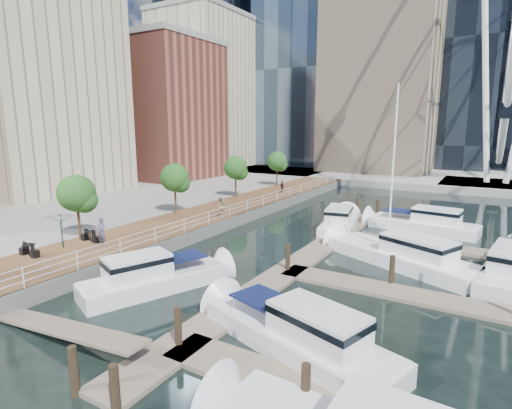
{
  "coord_description": "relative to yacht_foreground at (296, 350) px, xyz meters",
  "views": [
    {
      "loc": [
        13.24,
        -13.15,
        8.87
      ],
      "look_at": [
        -1.96,
        12.55,
        3.0
      ],
      "focal_mm": 28.0,
      "sensor_mm": 36.0,
      "label": 1
    }
  ],
  "objects": [
    {
      "name": "pedestrian_far",
      "position": [
        -15.4,
        29.02,
        1.74
      ],
      "size": [
        0.92,
        0.78,
        1.48
      ],
      "primitive_type": "imported",
      "rotation": [
        0.0,
        0.0,
        2.56
      ],
      "color": "#343941",
      "rests_on": "boardwalk"
    },
    {
      "name": "midrise_condos",
      "position": [
        -40.73,
        26.49,
        13.42
      ],
      "size": [
        19.0,
        67.0,
        28.0
      ],
      "color": "#BCAD8E",
      "rests_on": "ground"
    },
    {
      "name": "pedestrian_near",
      "position": [
        -15.84,
        3.36,
        1.98
      ],
      "size": [
        0.78,
        0.58,
        1.96
      ],
      "primitive_type": "imported",
      "rotation": [
        0.0,
        0.0,
        0.17
      ],
      "color": "#484860",
      "rests_on": "boardwalk"
    },
    {
      "name": "land_inland",
      "position": [
        -43.17,
        14.68,
        0.5
      ],
      "size": [
        48.0,
        90.0,
        1.0
      ],
      "primitive_type": "cube",
      "color": "gray",
      "rests_on": "ground"
    },
    {
      "name": "floating_docks",
      "position": [
        0.8,
        9.66,
        0.49
      ],
      "size": [
        16.0,
        34.0,
        2.6
      ],
      "color": "#6D6051",
      "rests_on": "ground"
    },
    {
      "name": "pier",
      "position": [
        6.83,
        51.68,
        0.5
      ],
      "size": [
        14.0,
        12.0,
        1.0
      ],
      "primitive_type": "cube",
      "color": "gray",
      "rests_on": "ground"
    },
    {
      "name": "seawall",
      "position": [
        -13.17,
        14.68,
        0.5
      ],
      "size": [
        0.25,
        60.0,
        1.0
      ],
      "primitive_type": "cube",
      "color": "#595954",
      "rests_on": "ground"
    },
    {
      "name": "railing",
      "position": [
        -13.27,
        14.68,
        1.52
      ],
      "size": [
        0.1,
        60.0,
        1.05
      ],
      "primitive_type": null,
      "color": "white",
      "rests_on": "boardwalk"
    },
    {
      "name": "land_far",
      "position": [
        -7.17,
        101.68,
        0.5
      ],
      "size": [
        200.0,
        114.0,
        1.0
      ],
      "primitive_type": "cube",
      "color": "gray",
      "rests_on": "ground"
    },
    {
      "name": "moored_yachts",
      "position": [
        1.06,
        11.9,
        0.0
      ],
      "size": [
        21.98,
        30.4,
        11.5
      ],
      "color": "white",
      "rests_on": "ground"
    },
    {
      "name": "ground",
      "position": [
        -7.17,
        -0.32,
        0.0
      ],
      "size": [
        520.0,
        520.0,
        0.0
      ],
      "primitive_type": "plane",
      "color": "black",
      "rests_on": "ground"
    },
    {
      "name": "pedestrian_mid",
      "position": [
        -14.33,
        14.73,
        1.87
      ],
      "size": [
        0.96,
        1.05,
        1.75
      ],
      "primitive_type": "imported",
      "rotation": [
        0.0,
        0.0,
        -2.01
      ],
      "color": "gray",
      "rests_on": "boardwalk"
    },
    {
      "name": "yacht_foreground",
      "position": [
        0.0,
        0.0,
        0.0
      ],
      "size": [
        10.0,
        5.4,
        2.15
      ],
      "primitive_type": null,
      "rotation": [
        0.0,
        0.0,
        1.26
      ],
      "color": "silver",
      "rests_on": "ground"
    },
    {
      "name": "boardwalk",
      "position": [
        -16.17,
        14.68,
        0.5
      ],
      "size": [
        6.0,
        60.0,
        1.0
      ],
      "primitive_type": "cube",
      "color": "brown",
      "rests_on": "ground"
    },
    {
      "name": "street_trees",
      "position": [
        -18.57,
        13.68,
        4.29
      ],
      "size": [
        2.6,
        42.6,
        4.6
      ],
      "color": "#3F2B1C",
      "rests_on": "ground"
    }
  ]
}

